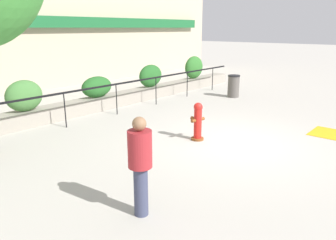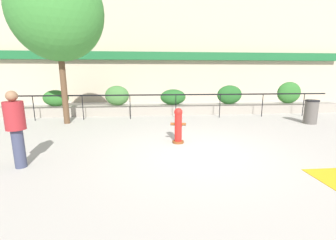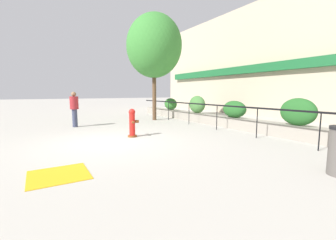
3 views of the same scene
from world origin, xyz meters
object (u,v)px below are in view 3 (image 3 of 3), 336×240
Objects in this scene: pedestrian at (74,107)px; hedge_bush_2 at (234,109)px; street_tree at (154,46)px; hedge_bush_3 at (298,112)px; hedge_bush_0 at (171,104)px; hedge_bush_1 at (197,104)px; fire_hydrant at (132,123)px.

hedge_bush_2 is at bearing 57.12° from pedestrian.
hedge_bush_2 is 0.76× the size of pedestrian.
street_tree is (-4.77, -1.83, 3.54)m from hedge_bush_2.
hedge_bush_0 is at bearing 180.00° from hedge_bush_3.
hedge_bush_0 is 5.86m from hedge_bush_2.
pedestrian is (-1.35, -6.51, -0.01)m from hedge_bush_1.
fire_hydrant is at bearing -124.39° from hedge_bush_3.
hedge_bush_0 is 0.94× the size of hedge_bush_2.
pedestrian reaches higher than hedge_bush_2.
hedge_bush_0 is at bearing 104.22° from pedestrian.
hedge_bush_1 is 1.11× the size of fire_hydrant.
hedge_bush_2 is at bearing 85.31° from fire_hydrant.
hedge_bush_0 is at bearing 180.00° from hedge_bush_1.
pedestrian is at bearing -101.70° from hedge_bush_1.
hedge_bush_2 is at bearing 180.00° from hedge_bush_3.
hedge_bush_2 is 7.75m from pedestrian.
street_tree is at bearing -136.36° from hedge_bush_1.
hedge_bush_3 is at bearing 0.00° from hedge_bush_1.
hedge_bush_3 is 9.72m from pedestrian.
hedge_bush_1 reaches higher than fire_hydrant.
hedge_bush_3 is 6.07m from fire_hydrant.
street_tree is at bearing -59.34° from hedge_bush_0.
hedge_bush_1 is 4.34m from street_tree.
hedge_bush_1 is at bearing 78.30° from pedestrian.
hedge_bush_1 is 0.91× the size of hedge_bush_3.
hedge_bush_1 is 0.19× the size of street_tree.
hedge_bush_1 is (3.00, 0.00, 0.10)m from hedge_bush_0.
hedge_bush_1 is at bearing 0.00° from hedge_bush_0.
street_tree reaches higher than hedge_bush_0.
pedestrian is at bearing -137.96° from hedge_bush_3.
street_tree is at bearing 144.00° from fire_hydrant.
fire_hydrant is at bearing -42.53° from hedge_bush_0.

